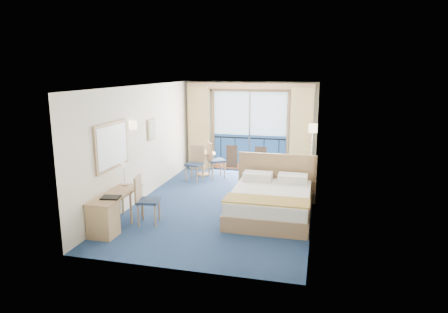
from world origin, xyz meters
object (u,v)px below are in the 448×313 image
at_px(armchair, 288,174).
at_px(desk, 106,215).
at_px(desk_chair, 144,197).
at_px(bed, 271,201).
at_px(table_chair_a, 214,158).
at_px(table_chair_b, 196,161).
at_px(floor_lamp, 312,140).
at_px(round_table, 203,158).
at_px(nightstand, 304,189).

bearing_deg(armchair, desk, 17.60).
bearing_deg(desk_chair, bed, -76.64).
relative_size(table_chair_a, table_chair_b, 1.04).
xyz_separation_m(floor_lamp, desk, (-3.62, -4.91, -0.74)).
distance_m(floor_lamp, round_table, 3.17).
xyz_separation_m(floor_lamp, desk_chair, (-3.16, -4.23, -0.56)).
relative_size(bed, desk, 1.49).
xyz_separation_m(nightstand, floor_lamp, (0.09, 1.89, 0.87)).
height_order(bed, table_chair_a, bed).
xyz_separation_m(table_chair_a, table_chair_b, (-0.41, -0.40, -0.02)).
xyz_separation_m(bed, round_table, (-2.36, 2.88, 0.18)).
bearing_deg(nightstand, round_table, 152.15).
height_order(bed, table_chair_b, bed).
bearing_deg(table_chair_a, nightstand, -149.28).
bearing_deg(desk_chair, nightstand, -62.45).
xyz_separation_m(floor_lamp, round_table, (-3.10, -0.31, -0.62)).
height_order(nightstand, desk, desk).
relative_size(round_table, table_chair_a, 0.72).
relative_size(floor_lamp, table_chair_a, 1.43).
distance_m(floor_lamp, desk_chair, 5.30).
distance_m(nightstand, table_chair_b, 3.21).
bearing_deg(desk_chair, armchair, -49.87).
height_order(armchair, table_chair_b, table_chair_b).
distance_m(bed, round_table, 3.73).
height_order(nightstand, desk_chair, desk_chair).
height_order(desk_chair, table_chair_a, table_chair_a).
bearing_deg(armchair, bed, 51.78).
relative_size(nightstand, round_table, 0.69).
bearing_deg(armchair, floor_lamp, -149.26).
relative_size(desk_chair, table_chair_a, 0.96).
height_order(bed, armchair, bed).
distance_m(nightstand, floor_lamp, 2.08).
distance_m(bed, nightstand, 1.45).
bearing_deg(desk, desk_chair, 55.81).
height_order(bed, floor_lamp, floor_lamp).
bearing_deg(nightstand, floor_lamp, 87.16).
bearing_deg(desk, round_table, 83.49).
bearing_deg(desk, table_chair_b, 83.05).
xyz_separation_m(floor_lamp, table_chair_b, (-3.13, -0.91, -0.56)).
bearing_deg(round_table, desk, -96.51).
xyz_separation_m(bed, table_chair_b, (-2.40, 2.28, 0.24)).
xyz_separation_m(desk_chair, round_table, (0.06, 3.92, -0.05)).
xyz_separation_m(nightstand, desk, (-3.53, -3.02, 0.12)).
height_order(nightstand, table_chair_a, table_chair_a).
bearing_deg(desk_chair, floor_lamp, -46.51).
height_order(floor_lamp, round_table, floor_lamp).
height_order(table_chair_a, table_chair_b, table_chair_a).
height_order(round_table, table_chair_a, table_chair_a).
height_order(desk, round_table, desk).
xyz_separation_m(bed, desk, (-2.89, -1.72, 0.06)).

